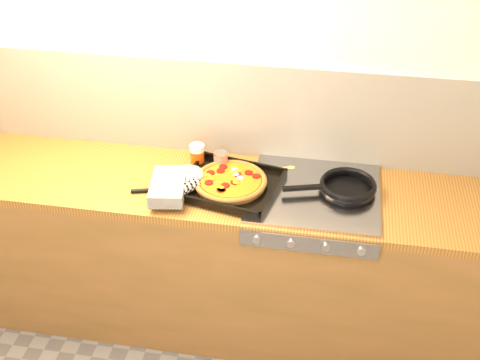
% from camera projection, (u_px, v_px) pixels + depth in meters
% --- Properties ---
extents(room_shell, '(3.20, 3.20, 3.20)m').
position_uv_depth(room_shell, '(231.00, 110.00, 2.96)').
color(room_shell, white).
rests_on(room_shell, ground).
extents(counter_run, '(3.20, 0.62, 0.90)m').
position_uv_depth(counter_run, '(222.00, 255.00, 3.12)').
color(counter_run, '#8E5D36').
rests_on(counter_run, ground).
extents(stovetop, '(0.60, 0.56, 0.02)m').
position_uv_depth(stovetop, '(314.00, 193.00, 2.80)').
color(stovetop, '#9C9DA2').
rests_on(stovetop, counter_run).
extents(pizza_on_tray, '(0.62, 0.48, 0.07)m').
position_uv_depth(pizza_on_tray, '(214.00, 182.00, 2.80)').
color(pizza_on_tray, black).
rests_on(pizza_on_tray, stovetop).
extents(frying_pan, '(0.46, 0.33, 0.04)m').
position_uv_depth(frying_pan, '(347.00, 187.00, 2.79)').
color(frying_pan, black).
rests_on(frying_pan, stovetop).
extents(tomato_can, '(0.08, 0.08, 0.10)m').
position_uv_depth(tomato_can, '(221.00, 161.00, 2.95)').
color(tomato_can, '#A30E0D').
rests_on(tomato_can, counter_run).
extents(juice_glass, '(0.08, 0.08, 0.12)m').
position_uv_depth(juice_glass, '(197.00, 155.00, 2.97)').
color(juice_glass, '#E04B0D').
rests_on(juice_glass, counter_run).
extents(wooden_spoon, '(0.29, 0.11, 0.02)m').
position_uv_depth(wooden_spoon, '(272.00, 169.00, 2.96)').
color(wooden_spoon, tan).
rests_on(wooden_spoon, counter_run).
extents(black_spatula, '(0.28, 0.13, 0.02)m').
position_uv_depth(black_spatula, '(163.00, 190.00, 2.82)').
color(black_spatula, black).
rests_on(black_spatula, counter_run).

